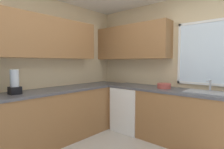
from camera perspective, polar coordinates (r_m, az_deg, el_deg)
name	(u,v)px	position (r m, az deg, el deg)	size (l,w,h in m)	color
room_shell	(99,35)	(2.93, -4.04, 12.45)	(3.67, 3.72, 2.61)	beige
counter_run_left	(48,117)	(3.27, -19.82, -12.69)	(0.65, 3.33, 0.92)	olive
counter_run_back	(181,117)	(3.30, 21.13, -12.55)	(2.76, 0.65, 0.92)	olive
dishwasher	(131,109)	(3.74, 5.94, -10.74)	(0.60, 0.60, 0.87)	white
sink_assembly	(207,92)	(3.10, 28.12, -4.95)	(0.63, 0.40, 0.19)	#9EA0A5
bowl	(164,86)	(3.32, 16.23, -3.49)	(0.24, 0.24, 0.09)	#B74C42
blender_appliance	(15,83)	(2.95, -28.59, -2.43)	(0.15, 0.15, 0.36)	black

